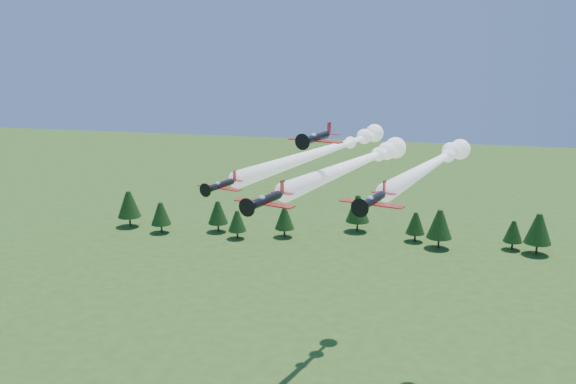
% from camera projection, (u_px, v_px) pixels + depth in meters
% --- Properties ---
extents(plane_lead, '(18.61, 46.55, 3.70)m').
position_uv_depth(plane_lead, '(359.00, 162.00, 97.92)').
color(plane_lead, black).
rests_on(plane_lead, ground).
extents(plane_left, '(21.45, 56.33, 3.70)m').
position_uv_depth(plane_left, '(329.00, 149.00, 114.74)').
color(plane_left, black).
rests_on(plane_left, ground).
extents(plane_right, '(17.53, 46.93, 3.70)m').
position_uv_depth(plane_right, '(433.00, 163.00, 102.42)').
color(plane_right, black).
rests_on(plane_right, ground).
extents(plane_slot, '(7.90, 8.77, 2.77)m').
position_uv_depth(plane_slot, '(317.00, 138.00, 87.33)').
color(plane_slot, black).
rests_on(plane_slot, ground).
extents(treeline, '(154.71, 22.24, 11.98)m').
position_uv_depth(treeline, '(346.00, 219.00, 195.02)').
color(treeline, '#382314').
rests_on(treeline, ground).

